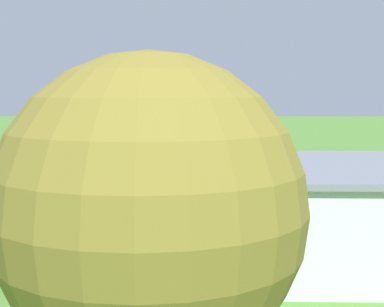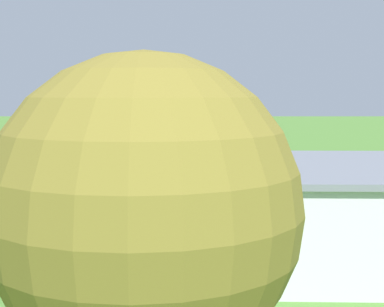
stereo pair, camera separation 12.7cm
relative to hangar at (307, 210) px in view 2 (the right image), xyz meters
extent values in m
plane|color=#47752D|center=(2.81, -31.47, -3.03)|extent=(400.00, 400.00, 0.00)
cube|color=silver|center=(0.00, 0.02, -0.18)|extent=(31.93, 16.91, 5.70)
cube|color=slate|center=(0.00, 0.02, 2.84)|extent=(32.54, 17.53, 0.35)
cube|color=#384251|center=(-0.24, -8.00, -0.70)|extent=(10.00, 0.47, 4.67)
cylinder|color=silver|center=(12.15, -26.14, 4.06)|extent=(7.34, 2.55, 1.95)
cone|color=black|center=(15.98, -26.91, 3.62)|extent=(0.93, 0.94, 0.88)
cube|color=silver|center=(12.96, -26.30, 3.79)|extent=(2.80, 7.23, 0.28)
cube|color=silver|center=(13.52, -26.41, 4.99)|extent=(2.80, 7.23, 0.28)
cube|color=silver|center=(9.06, -25.52, 5.50)|extent=(1.23, 0.34, 1.42)
cube|color=silver|center=(8.95, -25.49, 4.43)|extent=(1.40, 2.73, 0.18)
cylinder|color=black|center=(12.51, -27.18, 2.66)|extent=(0.66, 0.26, 0.64)
cylinder|color=black|center=(12.88, -25.32, 2.66)|extent=(0.66, 0.26, 0.64)
cylinder|color=#332D28|center=(12.80, -28.58, 4.39)|extent=(0.23, 0.12, 1.25)
cylinder|color=#332D28|center=(13.69, -24.14, 4.39)|extent=(0.23, 0.12, 1.25)
cube|color=#B7B7BC|center=(11.45, -15.82, -2.34)|extent=(1.79, 4.06, 0.74)
cube|color=#2D3842|center=(11.45, -15.82, -1.68)|extent=(1.54, 2.29, 0.59)
cylinder|color=black|center=(10.57, -14.49, -2.71)|extent=(0.24, 0.65, 0.64)
cylinder|color=black|center=(12.24, -14.43, -2.71)|extent=(0.24, 0.65, 0.64)
cylinder|color=black|center=(10.66, -17.21, -2.71)|extent=(0.24, 0.65, 0.64)
cylinder|color=black|center=(12.33, -17.16, -2.71)|extent=(0.24, 0.65, 0.64)
cube|color=black|center=(18.83, -13.43, -2.32)|extent=(2.10, 4.43, 0.79)
cube|color=#2D3842|center=(18.83, -13.43, -1.62)|extent=(1.75, 2.52, 0.60)
cylinder|color=black|center=(17.83, -12.03, -2.71)|extent=(0.27, 0.65, 0.64)
cylinder|color=black|center=(19.61, -11.90, -2.71)|extent=(0.27, 0.65, 0.64)
cylinder|color=black|center=(18.05, -14.95, -2.71)|extent=(0.27, 0.65, 0.64)
cylinder|color=black|center=(19.83, -14.82, -2.71)|extent=(0.27, 0.65, 0.64)
cylinder|color=black|center=(24.24, -14.45, -2.71)|extent=(0.22, 0.64, 0.64)
cylinder|color=navy|center=(-3.16, -18.52, -2.59)|extent=(0.36, 0.36, 0.89)
cylinder|color=#33723F|center=(-3.16, -18.52, -1.83)|extent=(0.43, 0.43, 0.63)
sphere|color=#D8AD84|center=(-3.16, -18.52, -1.39)|extent=(0.24, 0.24, 0.24)
cylinder|color=beige|center=(1.22, -19.68, -2.60)|extent=(0.36, 0.36, 0.87)
cylinder|color=beige|center=(1.22, -19.68, -1.86)|extent=(0.43, 0.43, 0.61)
sphere|color=beige|center=(1.22, -19.68, -1.43)|extent=(0.23, 0.23, 0.23)
sphere|color=olive|center=(8.43, 23.03, 4.88)|extent=(6.94, 6.94, 6.94)
camera|label=1|loc=(7.56, 35.13, 7.39)|focal=52.27mm
camera|label=2|loc=(7.43, 35.13, 7.39)|focal=52.27mm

